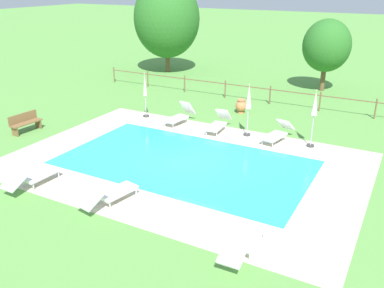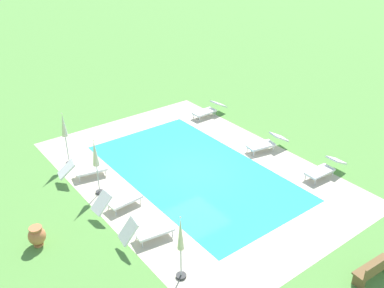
# 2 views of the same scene
# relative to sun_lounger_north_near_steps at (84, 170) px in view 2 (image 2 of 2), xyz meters

# --- Properties ---
(ground_plane) EXTENTS (160.00, 160.00, 0.00)m
(ground_plane) POSITION_rel_sun_lounger_north_near_steps_xyz_m (-2.44, -3.91, -0.38)
(ground_plane) COLOR #599342
(pool_deck_paving) EXTENTS (13.35, 9.19, 0.01)m
(pool_deck_paving) POSITION_rel_sun_lounger_north_near_steps_xyz_m (-2.44, -3.91, -0.37)
(pool_deck_paving) COLOR beige
(pool_deck_paving) RESTS_ON ground
(swimming_pool_water) EXTENTS (9.52, 5.36, 0.01)m
(swimming_pool_water) POSITION_rel_sun_lounger_north_near_steps_xyz_m (-2.44, -3.91, -0.37)
(swimming_pool_water) COLOR #2DB7C6
(swimming_pool_water) RESTS_ON ground
(pool_coping_rim) EXTENTS (10.00, 5.84, 0.01)m
(pool_coping_rim) POSITION_rel_sun_lounger_north_near_steps_xyz_m (-2.44, -3.91, -0.37)
(pool_coping_rim) COLOR beige
(pool_coping_rim) RESTS_ON ground
(sun_lounger_north_near_steps) EXTENTS (0.98, 2.05, 0.87)m
(sun_lounger_north_near_steps) POSITION_rel_sun_lounger_north_near_steps_xyz_m (0.00, 0.00, 0.00)
(sun_lounger_north_near_steps) COLOR white
(sun_lounger_north_near_steps) RESTS_ON ground
(sun_lounger_north_mid) EXTENTS (0.97, 2.14, 0.74)m
(sun_lounger_north_mid) POSITION_rel_sun_lounger_north_near_steps_xyz_m (-2.92, -7.78, -0.02)
(sun_lounger_north_mid) COLOR white
(sun_lounger_north_mid) RESTS_ON ground
(sun_lounger_north_far) EXTENTS (0.87, 1.91, 1.00)m
(sun_lounger_north_far) POSITION_rel_sun_lounger_north_near_steps_xyz_m (-4.95, 0.03, 0.02)
(sun_lounger_north_far) COLOR white
(sun_lounger_north_far) RESTS_ON ground
(sun_lounger_north_end) EXTENTS (0.68, 2.09, 0.72)m
(sun_lounger_north_end) POSITION_rel_sun_lounger_north_near_steps_xyz_m (-6.00, -8.08, -0.02)
(sun_lounger_north_end) COLOR white
(sun_lounger_north_end) RESTS_ON ground
(sun_lounger_south_near_corner) EXTENTS (0.72, 1.96, 0.93)m
(sun_lounger_south_near_corner) POSITION_rel_sun_lounger_north_near_steps_xyz_m (-2.83, -0.05, 0.01)
(sun_lounger_south_near_corner) COLOR white
(sun_lounger_south_near_corner) RESTS_ON ground
(sun_lounger_south_end) EXTENTS (0.64, 2.07, 0.73)m
(sun_lounger_south_end) POSITION_rel_sun_lounger_north_near_steps_xyz_m (1.71, -8.12, -0.02)
(sun_lounger_south_end) COLOR white
(sun_lounger_south_end) RESTS_ON ground
(patio_umbrella_closed_row_west) EXTENTS (0.32, 0.32, 2.46)m
(patio_umbrella_closed_row_west) POSITION_rel_sun_lounger_north_near_steps_xyz_m (1.44, 0.07, 1.30)
(patio_umbrella_closed_row_west) COLOR #383838
(patio_umbrella_closed_row_west) RESTS_ON ground
(patio_umbrella_closed_row_centre) EXTENTS (0.32, 0.32, 2.28)m
(patio_umbrella_closed_row_centre) POSITION_rel_sun_lounger_north_near_steps_xyz_m (-7.00, 0.11, 1.03)
(patio_umbrella_closed_row_centre) COLOR #383838
(patio_umbrella_closed_row_centre) RESTS_ON ground
(patio_umbrella_closed_row_mid_east) EXTENTS (0.32, 0.32, 2.38)m
(patio_umbrella_closed_row_mid_east) POSITION_rel_sun_lounger_north_near_steps_xyz_m (-1.42, 0.03, 1.22)
(patio_umbrella_closed_row_mid_east) COLOR #383838
(patio_umbrella_closed_row_mid_east) RESTS_ON ground
(wooden_bench_lawn_side) EXTENTS (0.54, 1.53, 0.87)m
(wooden_bench_lawn_side) POSITION_rel_sun_lounger_north_near_steps_xyz_m (-10.60, -4.42, 0.09)
(wooden_bench_lawn_side) COLOR brown
(wooden_bench_lawn_side) RESTS_ON ground
(terracotta_urn_near_fence) EXTENTS (0.57, 0.57, 0.74)m
(terracotta_urn_near_fence) POSITION_rel_sun_lounger_north_near_steps_xyz_m (-2.96, 3.04, 0.02)
(terracotta_urn_near_fence) COLOR #C67547
(terracotta_urn_near_fence) RESTS_ON ground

